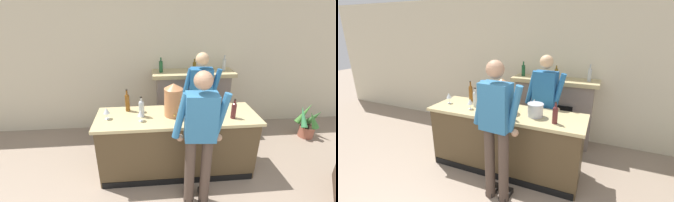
% 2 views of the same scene
% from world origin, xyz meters
% --- Properties ---
extents(wall_back_panel, '(12.00, 0.07, 2.75)m').
position_xyz_m(wall_back_panel, '(0.00, 3.81, 1.38)').
color(wall_back_panel, beige).
rests_on(wall_back_panel, ground_plane).
extents(bar_counter, '(2.34, 0.73, 0.97)m').
position_xyz_m(bar_counter, '(-0.24, 2.30, 0.49)').
color(bar_counter, '#503E26').
rests_on(bar_counter, ground_plane).
extents(fireplace_stone, '(1.57, 0.52, 1.56)m').
position_xyz_m(fireplace_stone, '(0.22, 3.55, 0.64)').
color(fireplace_stone, gray).
rests_on(fireplace_stone, ground_plane).
extents(person_customer, '(0.66, 0.33, 1.82)m').
position_xyz_m(person_customer, '(-0.07, 1.64, 1.01)').
color(person_customer, '#4D3D33').
rests_on(person_customer, ground_plane).
extents(person_bartender, '(0.66, 0.34, 1.76)m').
position_xyz_m(person_bartender, '(0.21, 2.84, 0.97)').
color(person_bartender, '#272D1F').
rests_on(person_bartender, ground_plane).
extents(copper_dispenser, '(0.27, 0.30, 0.48)m').
position_xyz_m(copper_dispenser, '(-0.30, 2.31, 1.21)').
color(copper_dispenser, '#C67E4F').
rests_on(copper_dispenser, bar_counter).
extents(ice_bucket_steel, '(0.23, 0.23, 0.19)m').
position_xyz_m(ice_bucket_steel, '(0.23, 2.28, 1.06)').
color(ice_bucket_steel, silver).
rests_on(ice_bucket_steel, bar_counter).
extents(wine_bottle_rose_blush, '(0.08, 0.08, 0.30)m').
position_xyz_m(wine_bottle_rose_blush, '(-0.75, 2.31, 1.11)').
color(wine_bottle_rose_blush, '#B4BEBE').
rests_on(wine_bottle_rose_blush, bar_counter).
extents(wine_bottle_cabernet_heavy, '(0.07, 0.07, 0.31)m').
position_xyz_m(wine_bottle_cabernet_heavy, '(-0.05, 2.05, 1.10)').
color(wine_bottle_cabernet_heavy, '#0C3619').
rests_on(wine_bottle_cabernet_heavy, bar_counter).
extents(wine_bottle_port_short, '(0.07, 0.07, 0.29)m').
position_xyz_m(wine_bottle_port_short, '(0.52, 2.15, 1.10)').
color(wine_bottle_port_short, '#542122').
rests_on(wine_bottle_port_short, bar_counter).
extents(wine_bottle_merlot_tall, '(0.07, 0.07, 0.34)m').
position_xyz_m(wine_bottle_merlot_tall, '(-0.96, 2.51, 1.12)').
color(wine_bottle_merlot_tall, brown).
rests_on(wine_bottle_merlot_tall, bar_counter).
extents(wine_glass_near_bucket, '(0.09, 0.09, 0.17)m').
position_xyz_m(wine_glass_near_bucket, '(-1.23, 2.28, 1.09)').
color(wine_glass_near_bucket, silver).
rests_on(wine_glass_near_bucket, bar_counter).
extents(wine_glass_back_row, '(0.08, 0.08, 0.17)m').
position_xyz_m(wine_glass_back_row, '(0.13, 2.52, 1.09)').
color(wine_glass_back_row, silver).
rests_on(wine_glass_back_row, bar_counter).
extents(wine_glass_front_left, '(0.08, 0.08, 0.17)m').
position_xyz_m(wine_glass_front_left, '(-0.76, 2.45, 1.09)').
color(wine_glass_front_left, silver).
rests_on(wine_glass_front_left, bar_counter).
extents(wine_glass_by_dispenser, '(0.08, 0.08, 0.17)m').
position_xyz_m(wine_glass_by_dispenser, '(-0.76, 2.17, 1.09)').
color(wine_glass_by_dispenser, silver).
rests_on(wine_glass_by_dispenser, bar_counter).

